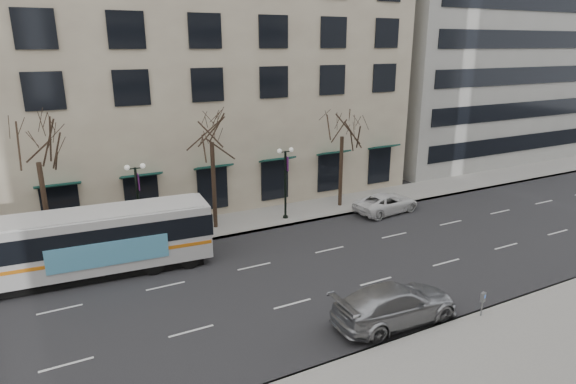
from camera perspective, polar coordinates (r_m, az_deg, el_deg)
ground at (r=25.60m, az=-1.93°, el=-10.81°), size 160.00×160.00×0.00m
sidewalk_far at (r=34.99m, az=-0.90°, el=-2.78°), size 80.00×4.00×0.15m
building_hotel at (r=42.16m, az=-17.68°, el=16.38°), size 40.00×20.00×24.00m
tree_far_left at (r=29.73m, az=-27.71°, el=4.91°), size 3.60×3.60×8.34m
tree_far_mid at (r=31.22m, az=-9.10°, el=7.55°), size 3.60×3.60×8.55m
tree_far_right at (r=35.68m, az=6.47°, el=8.05°), size 3.60×3.60×8.06m
lamp_post_left at (r=30.41m, az=-17.32°, el=-0.98°), size 1.22×0.45×5.21m
lamp_post_right at (r=33.44m, az=-0.30°, el=1.43°), size 1.22×0.45×5.21m
city_bus at (r=27.79m, az=-22.72°, el=-5.46°), size 13.31×3.85×3.56m
silver_car at (r=22.58m, az=12.63°, el=-12.81°), size 6.06×2.55×1.75m
white_pickup at (r=36.38m, az=11.58°, el=-1.28°), size 5.37×2.92×1.43m
pay_station at (r=23.87m, az=22.09°, el=-11.69°), size 0.29×0.23×1.16m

